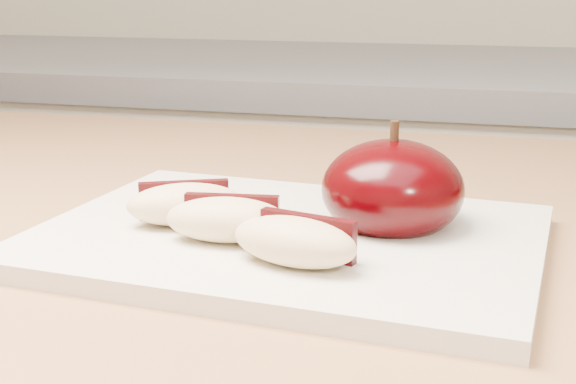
# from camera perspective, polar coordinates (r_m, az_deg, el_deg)

# --- Properties ---
(back_cabinet) EXTENTS (2.40, 0.62, 0.94)m
(back_cabinet) POSITION_cam_1_polar(r_m,az_deg,el_deg) (1.40, 11.87, -10.47)
(back_cabinet) COLOR silver
(back_cabinet) RESTS_ON ground
(cutting_board) EXTENTS (0.33, 0.25, 0.01)m
(cutting_board) POSITION_cam_1_polar(r_m,az_deg,el_deg) (0.51, 0.00, -3.38)
(cutting_board) COLOR silver
(cutting_board) RESTS_ON island_counter
(apple_half) EXTENTS (0.10, 0.10, 0.08)m
(apple_half) POSITION_cam_1_polar(r_m,az_deg,el_deg) (0.52, 7.44, 0.18)
(apple_half) COLOR black
(apple_half) RESTS_ON cutting_board
(apple_wedge_a) EXTENTS (0.08, 0.07, 0.03)m
(apple_wedge_a) POSITION_cam_1_polar(r_m,az_deg,el_deg) (0.52, -7.32, -0.83)
(apple_wedge_a) COLOR beige
(apple_wedge_a) RESTS_ON cutting_board
(apple_wedge_b) EXTENTS (0.08, 0.05, 0.03)m
(apple_wedge_b) POSITION_cam_1_polar(r_m,az_deg,el_deg) (0.49, -4.32, -1.93)
(apple_wedge_b) COLOR beige
(apple_wedge_b) RESTS_ON cutting_board
(apple_wedge_c) EXTENTS (0.08, 0.05, 0.03)m
(apple_wedge_c) POSITION_cam_1_polar(r_m,az_deg,el_deg) (0.45, 0.57, -3.50)
(apple_wedge_c) COLOR beige
(apple_wedge_c) RESTS_ON cutting_board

